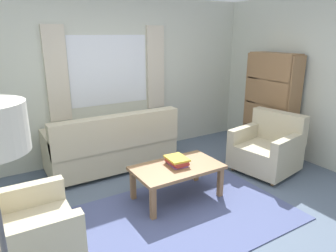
# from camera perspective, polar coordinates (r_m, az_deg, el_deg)

# --- Properties ---
(ground_plane) EXTENTS (6.24, 6.24, 0.00)m
(ground_plane) POSITION_cam_1_polar(r_m,az_deg,el_deg) (3.74, 3.30, -16.09)
(ground_plane) COLOR slate
(wall_back) EXTENTS (5.32, 0.12, 2.60)m
(wall_back) POSITION_cam_1_polar(r_m,az_deg,el_deg) (5.20, -10.92, 8.48)
(wall_back) COLOR beige
(wall_back) RESTS_ON ground_plane
(wall_right) EXTENTS (0.12, 4.40, 2.60)m
(wall_right) POSITION_cam_1_polar(r_m,az_deg,el_deg) (5.20, 28.60, 6.74)
(wall_right) COLOR beige
(wall_right) RESTS_ON ground_plane
(window_with_curtains) EXTENTS (1.98, 0.07, 1.40)m
(window_with_curtains) POSITION_cam_1_polar(r_m,az_deg,el_deg) (5.10, -10.67, 10.04)
(window_with_curtains) COLOR white
(area_rug) EXTENTS (2.43, 1.69, 0.01)m
(area_rug) POSITION_cam_1_polar(r_m,az_deg,el_deg) (3.73, 3.30, -16.02)
(area_rug) COLOR #4C5684
(area_rug) RESTS_ON ground_plane
(couch) EXTENTS (1.90, 0.82, 0.92)m
(couch) POSITION_cam_1_polar(r_m,az_deg,el_deg) (4.77, -10.22, -3.81)
(couch) COLOR #BCB293
(couch) RESTS_ON ground_plane
(armchair_left) EXTENTS (0.83, 0.85, 0.88)m
(armchair_left) POSITION_cam_1_polar(r_m,az_deg,el_deg) (3.10, -25.68, -17.69)
(armchair_left) COLOR #BCB293
(armchair_left) RESTS_ON ground_plane
(armchair_right) EXTENTS (0.95, 0.97, 0.88)m
(armchair_right) POSITION_cam_1_polar(r_m,az_deg,el_deg) (4.92, 17.94, -3.93)
(armchair_right) COLOR #BCB293
(armchair_right) RESTS_ON ground_plane
(coffee_table) EXTENTS (1.10, 0.64, 0.44)m
(coffee_table) POSITION_cam_1_polar(r_m,az_deg,el_deg) (3.89, 1.70, -8.21)
(coffee_table) COLOR olive
(coffee_table) RESTS_ON ground_plane
(book_stack_on_table) EXTENTS (0.25, 0.31, 0.10)m
(book_stack_on_table) POSITION_cam_1_polar(r_m,az_deg,el_deg) (3.89, 1.64, -6.47)
(book_stack_on_table) COLOR #7F478C
(book_stack_on_table) RESTS_ON coffee_table
(bookshelf) EXTENTS (0.30, 0.94, 1.72)m
(bookshelf) POSITION_cam_1_polar(r_m,az_deg,el_deg) (5.51, 18.53, 4.00)
(bookshelf) COLOR olive
(bookshelf) RESTS_ON ground_plane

